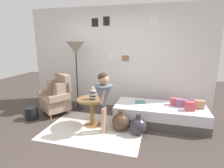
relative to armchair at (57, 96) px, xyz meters
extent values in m
plane|color=#423833|center=(1.25, -1.03, -0.44)|extent=(12.00, 12.00, 0.00)
cube|color=silver|center=(1.25, 0.92, 0.86)|extent=(4.80, 0.10, 2.60)
cube|color=black|center=(0.69, 0.86, 1.76)|extent=(0.17, 0.02, 0.20)
cube|color=gray|center=(0.69, 0.86, 1.76)|extent=(0.13, 0.01, 0.16)
cube|color=white|center=(1.11, 0.86, 0.91)|extent=(0.11, 0.02, 0.17)
cube|color=gray|center=(1.11, 0.86, 0.91)|extent=(0.09, 0.01, 0.13)
cube|color=white|center=(2.17, 0.86, 1.76)|extent=(0.20, 0.02, 0.26)
cube|color=#9E9E97|center=(2.17, 0.86, 1.76)|extent=(0.16, 0.01, 0.20)
cube|color=black|center=(1.00, 0.86, 1.79)|extent=(0.16, 0.02, 0.22)
cube|color=slate|center=(1.00, 0.86, 1.79)|extent=(0.12, 0.01, 0.17)
cube|color=olive|center=(1.50, 0.86, 0.87)|extent=(0.18, 0.02, 0.14)
cube|color=#A1A19B|center=(1.50, 0.86, 0.87)|extent=(0.14, 0.01, 0.11)
cube|color=silver|center=(1.16, -0.55, -0.43)|extent=(1.92, 1.42, 0.01)
cylinder|color=tan|center=(-0.37, -0.10, -0.38)|extent=(0.04, 0.04, 0.12)
cylinder|color=tan|center=(0.03, -0.38, -0.38)|extent=(0.04, 0.04, 0.12)
cylinder|color=tan|center=(-0.11, 0.26, -0.38)|extent=(0.04, 0.04, 0.12)
cylinder|color=tan|center=(0.28, -0.01, -0.38)|extent=(0.04, 0.04, 0.12)
cube|color=gray|center=(-0.04, -0.06, -0.17)|extent=(0.81, 0.80, 0.30)
cube|color=gray|center=(0.09, 0.13, 0.26)|extent=(0.57, 0.46, 0.55)
cube|color=gray|center=(-0.20, 0.17, 0.17)|extent=(0.24, 0.30, 0.39)
cube|color=gray|center=(0.23, -0.13, 0.17)|extent=(0.24, 0.30, 0.39)
cube|color=gray|center=(-0.32, 0.12, 0.05)|extent=(0.36, 0.46, 0.14)
cube|color=gray|center=(0.22, -0.26, 0.05)|extent=(0.36, 0.46, 0.14)
cube|color=tan|center=(0.02, 0.02, 0.14)|extent=(0.39, 0.34, 0.33)
cube|color=#4C4742|center=(2.43, 0.08, -0.35)|extent=(1.90, 0.80, 0.18)
cube|color=silver|center=(2.43, 0.08, -0.15)|extent=(1.90, 0.80, 0.22)
cube|color=tan|center=(3.20, 0.14, 0.04)|extent=(0.19, 0.12, 0.17)
cube|color=#D64C56|center=(2.99, -0.04, 0.05)|extent=(0.18, 0.14, 0.18)
cube|color=gray|center=(2.84, 0.14, 0.04)|extent=(0.22, 0.12, 0.16)
cube|color=#D64C56|center=(2.73, 0.21, 0.04)|extent=(0.20, 0.12, 0.16)
cylinder|color=olive|center=(1.06, -0.40, -0.43)|extent=(0.34, 0.34, 0.02)
cylinder|color=olive|center=(1.06, -0.40, -0.15)|extent=(0.10, 0.10, 0.54)
cylinder|color=olive|center=(1.06, -0.40, 0.14)|extent=(0.62, 0.62, 0.03)
cylinder|color=#2D384C|center=(1.09, -0.42, 0.17)|extent=(0.11, 0.11, 0.03)
cylinder|color=silver|center=(1.09, -0.42, 0.20)|extent=(0.13, 0.13, 0.03)
cylinder|color=#2D384C|center=(1.09, -0.42, 0.23)|extent=(0.15, 0.15, 0.03)
cylinder|color=silver|center=(1.09, -0.42, 0.26)|extent=(0.15, 0.15, 0.03)
cylinder|color=#2D384C|center=(1.09, -0.42, 0.30)|extent=(0.13, 0.13, 0.03)
cylinder|color=silver|center=(1.09, -0.42, 0.33)|extent=(0.11, 0.11, 0.03)
cylinder|color=silver|center=(1.09, -0.42, 0.37)|extent=(0.06, 0.06, 0.06)
cylinder|color=black|center=(0.34, 0.41, -0.43)|extent=(0.28, 0.28, 0.02)
cylinder|color=black|center=(0.34, 0.41, 0.40)|extent=(0.03, 0.03, 1.64)
cone|color=#9E937F|center=(0.34, 0.41, 1.15)|extent=(0.45, 0.45, 0.28)
cylinder|color=tan|center=(1.39, -0.67, -0.19)|extent=(0.07, 0.07, 0.51)
cylinder|color=tan|center=(1.38, -0.57, -0.19)|extent=(0.07, 0.07, 0.51)
cone|color=slate|center=(1.39, -0.62, 0.27)|extent=(0.34, 0.34, 0.48)
cylinder|color=slate|center=(1.39, -0.62, 0.43)|extent=(0.17, 0.17, 0.18)
cylinder|color=tan|center=(1.41, -0.74, 0.34)|extent=(0.13, 0.05, 0.32)
cylinder|color=tan|center=(1.40, -0.50, 0.34)|extent=(0.13, 0.05, 0.32)
sphere|color=tan|center=(1.39, -0.62, 0.63)|extent=(0.21, 0.21, 0.21)
sphere|color=#38281E|center=(1.38, -0.62, 0.65)|extent=(0.19, 0.19, 0.19)
cube|color=teal|center=(1.99, 0.16, -0.02)|extent=(0.25, 0.21, 0.03)
sphere|color=#473323|center=(1.68, -0.45, -0.27)|extent=(0.34, 0.34, 0.34)
cylinder|color=#473323|center=(1.68, -0.45, -0.06)|extent=(0.10, 0.10, 0.09)
sphere|color=#332D38|center=(2.04, -0.53, -0.27)|extent=(0.33, 0.33, 0.33)
cylinder|color=#332D38|center=(2.04, -0.53, -0.07)|extent=(0.09, 0.09, 0.09)
cylinder|color=black|center=(-0.39, -0.47, -0.30)|extent=(0.28, 0.28, 0.28)
camera|label=1|loc=(2.38, -3.68, 1.32)|focal=28.76mm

